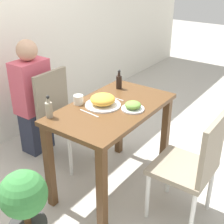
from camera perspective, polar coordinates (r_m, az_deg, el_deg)
The scene contains 13 objects.
ground_plane at distance 2.88m, azimuth 0.00°, elevation -13.09°, with size 16.00×16.00×0.00m, color #B7B2A8.
dining_table at distance 2.53m, azimuth 0.00°, elevation -1.83°, with size 1.06×0.61×0.78m.
chair_near at distance 2.34m, azimuth 14.68°, elevation -9.15°, with size 0.42×0.42×0.89m.
chair_far at distance 3.02m, azimuth -9.27°, elevation -0.12°, with size 0.42×0.42×0.89m.
food_plate at distance 2.46m, azimuth -1.70°, elevation 2.09°, with size 0.28×0.28×0.10m.
side_plate at distance 2.40m, azimuth 3.84°, elevation 1.07°, with size 0.18×0.18×0.07m.
drink_cup at distance 2.51m, azimuth -6.17°, elevation 2.26°, with size 0.08×0.08×0.07m.
sauce_bottle at distance 2.78m, azimuth 1.29°, elevation 5.61°, with size 0.05×0.05×0.17m.
condiment_bottle at distance 2.31m, azimuth -11.47°, elevation 0.55°, with size 0.05×0.05×0.17m.
fork_utensil at distance 2.35m, azimuth -4.21°, elevation -0.23°, with size 0.03×0.19×0.00m.
spoon_utensil at distance 2.60m, azimuth 0.60°, elevation 2.53°, with size 0.02×0.17×0.00m.
potted_plant_left at distance 2.15m, azimuth -15.41°, elevation -17.31°, with size 0.30×0.30×0.69m.
person_figure at distance 3.18m, azimuth -14.28°, elevation 2.37°, with size 0.34×0.22×1.17m.
Camera 1 is at (-1.81, -1.29, 1.83)m, focal length 50.00 mm.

